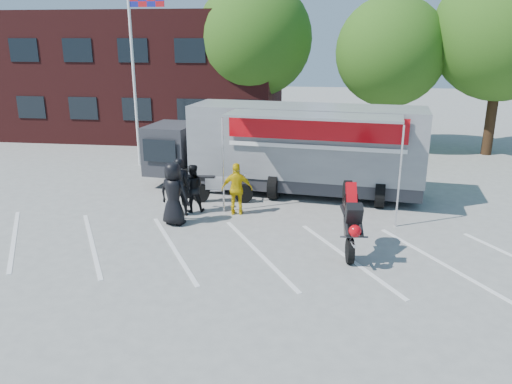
% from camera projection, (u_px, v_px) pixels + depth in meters
% --- Properties ---
extents(ground, '(100.00, 100.00, 0.00)m').
position_uv_depth(ground, '(245.00, 268.00, 12.69)').
color(ground, '#9A9A95').
rests_on(ground, ground).
extents(parking_bay_lines, '(18.09, 13.33, 0.01)m').
position_uv_depth(parking_bay_lines, '(251.00, 252.00, 13.64)').
color(parking_bay_lines, white).
rests_on(parking_bay_lines, ground).
extents(office_building, '(18.00, 8.00, 7.00)m').
position_uv_depth(office_building, '(127.00, 75.00, 29.99)').
color(office_building, '#491817').
rests_on(office_building, ground).
extents(flagpole, '(1.61, 0.12, 8.00)m').
position_uv_depth(flagpole, '(138.00, 51.00, 21.47)').
color(flagpole, white).
rests_on(flagpole, ground).
extents(tree_left, '(6.12, 6.12, 8.64)m').
position_uv_depth(tree_left, '(254.00, 39.00, 26.46)').
color(tree_left, '#382314').
rests_on(tree_left, ground).
extents(tree_mid, '(5.44, 5.44, 7.68)m').
position_uv_depth(tree_mid, '(391.00, 52.00, 24.79)').
color(tree_mid, '#382314').
rests_on(tree_mid, ground).
extents(tree_right, '(6.46, 6.46, 9.12)m').
position_uv_depth(tree_right, '(503.00, 32.00, 23.40)').
color(tree_right, '#382314').
rests_on(tree_right, ground).
extents(transporter_truck, '(10.80, 6.14, 3.27)m').
position_uv_depth(transporter_truck, '(291.00, 192.00, 18.96)').
color(transporter_truck, gray).
rests_on(transporter_truck, ground).
extents(parked_motorcycle, '(2.32, 0.95, 1.18)m').
position_uv_depth(parked_motorcycle, '(222.00, 202.00, 17.78)').
color(parked_motorcycle, '#BCBCC2').
rests_on(parked_motorcycle, ground).
extents(stunt_bike_rider, '(1.07, 1.97, 2.22)m').
position_uv_depth(stunt_bike_rider, '(345.00, 251.00, 13.68)').
color(stunt_bike_rider, black).
rests_on(stunt_bike_rider, ground).
extents(spectator_leather_a, '(1.12, 0.89, 2.00)m').
position_uv_depth(spectator_leather_a, '(174.00, 194.00, 15.41)').
color(spectator_leather_a, black).
rests_on(spectator_leather_a, ground).
extents(spectator_leather_b, '(0.76, 0.56, 1.94)m').
position_uv_depth(spectator_leather_b, '(179.00, 187.00, 16.22)').
color(spectator_leather_b, black).
rests_on(spectator_leather_b, ground).
extents(spectator_leather_c, '(0.93, 0.81, 1.62)m').
position_uv_depth(spectator_leather_c, '(192.00, 188.00, 16.63)').
color(spectator_leather_c, black).
rests_on(spectator_leather_c, ground).
extents(spectator_hivis, '(1.06, 0.55, 1.74)m').
position_uv_depth(spectator_hivis, '(237.00, 189.00, 16.34)').
color(spectator_hivis, yellow).
rests_on(spectator_hivis, ground).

